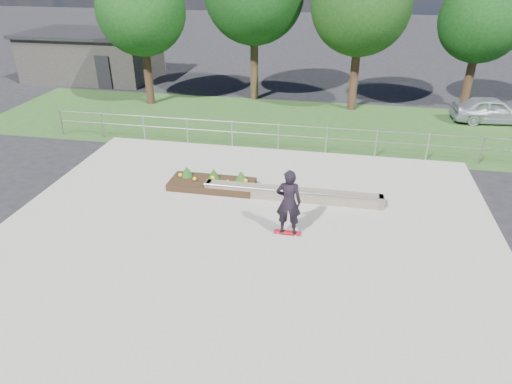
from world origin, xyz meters
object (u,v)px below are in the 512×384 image
at_px(planter_bed, 212,182).
at_px(parked_car, 492,110).
at_px(grind_ledge, 292,194).
at_px(skateboarder, 289,202).

distance_m(planter_bed, parked_car, 14.98).
bearing_deg(parked_car, grind_ledge, 132.97).
bearing_deg(parked_car, skateboarder, 138.85).
relative_size(planter_bed, skateboarder, 1.44).
distance_m(grind_ledge, planter_bed, 2.92).
height_order(grind_ledge, planter_bed, planter_bed).
relative_size(grind_ledge, skateboarder, 2.87).
bearing_deg(parked_car, planter_bed, 123.53).
distance_m(grind_ledge, skateboarder, 2.34).
height_order(grind_ledge, skateboarder, skateboarder).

